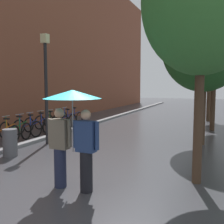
{
  "coord_description": "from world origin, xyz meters",
  "views": [
    {
      "loc": [
        3.36,
        -4.7,
        2.2
      ],
      "look_at": [
        0.22,
        3.1,
        1.35
      ],
      "focal_mm": 43.16,
      "sensor_mm": 36.0,
      "label": 1
    }
  ],
  "objects_px": {
    "parked_bicycle_6": "(65,119)",
    "litter_bin": "(10,143)",
    "parked_bicycle_3": "(38,125)",
    "street_tree_2": "(215,44)",
    "street_tree_0": "(202,2)",
    "parked_bicycle_4": "(47,123)",
    "parked_bicycle_5": "(57,121)",
    "street_lamp_post": "(46,80)",
    "street_tree_1": "(204,46)",
    "parked_bicycle_2": "(27,128)",
    "couple_under_umbrella": "(73,122)",
    "parked_bicycle_1": "(15,130)",
    "street_tree_3": "(211,50)",
    "parked_bicycle_7": "(71,118)",
    "parked_bicycle_0": "(2,133)"
  },
  "relations": [
    {
      "from": "parked_bicycle_2",
      "to": "couple_under_umbrella",
      "type": "bearing_deg",
      "value": -42.47
    },
    {
      "from": "street_tree_3",
      "to": "parked_bicycle_3",
      "type": "bearing_deg",
      "value": -134.02
    },
    {
      "from": "street_tree_0",
      "to": "street_lamp_post",
      "type": "height_order",
      "value": "street_tree_0"
    },
    {
      "from": "parked_bicycle_6",
      "to": "litter_bin",
      "type": "xyz_separation_m",
      "value": [
        1.65,
        -5.79,
        0.05
      ]
    },
    {
      "from": "parked_bicycle_6",
      "to": "street_lamp_post",
      "type": "height_order",
      "value": "street_lamp_post"
    },
    {
      "from": "parked_bicycle_3",
      "to": "litter_bin",
      "type": "bearing_deg",
      "value": -64.51
    },
    {
      "from": "street_tree_0",
      "to": "parked_bicycle_1",
      "type": "bearing_deg",
      "value": 161.91
    },
    {
      "from": "street_tree_2",
      "to": "parked_bicycle_5",
      "type": "distance_m",
      "value": 8.53
    },
    {
      "from": "street_tree_2",
      "to": "street_lamp_post",
      "type": "height_order",
      "value": "street_tree_2"
    },
    {
      "from": "street_tree_3",
      "to": "parked_bicycle_3",
      "type": "xyz_separation_m",
      "value": [
        -7.06,
        -7.31,
        -3.87
      ]
    },
    {
      "from": "parked_bicycle_4",
      "to": "parked_bicycle_0",
      "type": "bearing_deg",
      "value": -88.15
    },
    {
      "from": "street_tree_3",
      "to": "parked_bicycle_1",
      "type": "bearing_deg",
      "value": -128.68
    },
    {
      "from": "parked_bicycle_3",
      "to": "parked_bicycle_6",
      "type": "distance_m",
      "value": 2.15
    },
    {
      "from": "parked_bicycle_2",
      "to": "street_lamp_post",
      "type": "bearing_deg",
      "value": -28.68
    },
    {
      "from": "parked_bicycle_3",
      "to": "parked_bicycle_5",
      "type": "bearing_deg",
      "value": 86.6
    },
    {
      "from": "parked_bicycle_2",
      "to": "street_tree_3",
      "type": "bearing_deg",
      "value": 49.23
    },
    {
      "from": "street_tree_0",
      "to": "parked_bicycle_7",
      "type": "xyz_separation_m",
      "value": [
        -7.28,
        6.85,
        -3.56
      ]
    },
    {
      "from": "parked_bicycle_4",
      "to": "street_lamp_post",
      "type": "bearing_deg",
      "value": -54.68
    },
    {
      "from": "street_tree_3",
      "to": "couple_under_umbrella",
      "type": "bearing_deg",
      "value": -99.9
    },
    {
      "from": "parked_bicycle_2",
      "to": "parked_bicycle_5",
      "type": "relative_size",
      "value": 1.0
    },
    {
      "from": "street_tree_3",
      "to": "parked_bicycle_6",
      "type": "distance_m",
      "value": 9.49
    },
    {
      "from": "street_tree_0",
      "to": "street_lamp_post",
      "type": "xyz_separation_m",
      "value": [
        -5.53,
        2.13,
        -1.57
      ]
    },
    {
      "from": "street_tree_0",
      "to": "street_tree_2",
      "type": "relative_size",
      "value": 0.94
    },
    {
      "from": "parked_bicycle_3",
      "to": "street_lamp_post",
      "type": "bearing_deg",
      "value": -44.72
    },
    {
      "from": "street_tree_0",
      "to": "street_tree_1",
      "type": "relative_size",
      "value": 1.05
    },
    {
      "from": "street_tree_3",
      "to": "couple_under_umbrella",
      "type": "distance_m",
      "value": 13.01
    },
    {
      "from": "street_tree_2",
      "to": "parked_bicycle_4",
      "type": "relative_size",
      "value": 5.05
    },
    {
      "from": "parked_bicycle_7",
      "to": "parked_bicycle_4",
      "type": "bearing_deg",
      "value": -90.84
    },
    {
      "from": "parked_bicycle_1",
      "to": "parked_bicycle_3",
      "type": "bearing_deg",
      "value": 90.84
    },
    {
      "from": "parked_bicycle_1",
      "to": "parked_bicycle_4",
      "type": "distance_m",
      "value": 2.28
    },
    {
      "from": "parked_bicycle_7",
      "to": "parked_bicycle_0",
      "type": "bearing_deg",
      "value": -89.29
    },
    {
      "from": "couple_under_umbrella",
      "to": "street_lamp_post",
      "type": "xyz_separation_m",
      "value": [
        -3.14,
        3.49,
        0.93
      ]
    },
    {
      "from": "street_tree_0",
      "to": "parked_bicycle_3",
      "type": "height_order",
      "value": "street_tree_0"
    },
    {
      "from": "parked_bicycle_6",
      "to": "parked_bicycle_4",
      "type": "bearing_deg",
      "value": -95.56
    },
    {
      "from": "street_tree_0",
      "to": "parked_bicycle_6",
      "type": "height_order",
      "value": "street_tree_0"
    },
    {
      "from": "street_tree_0",
      "to": "parked_bicycle_4",
      "type": "bearing_deg",
      "value": 147.57
    },
    {
      "from": "parked_bicycle_2",
      "to": "parked_bicycle_4",
      "type": "xyz_separation_m",
      "value": [
        -0.11,
        1.6,
        0.0
      ]
    },
    {
      "from": "parked_bicycle_5",
      "to": "parked_bicycle_6",
      "type": "xyz_separation_m",
      "value": [
        0.01,
        0.76,
        0.0
      ]
    },
    {
      "from": "street_tree_3",
      "to": "parked_bicycle_7",
      "type": "xyz_separation_m",
      "value": [
        -7.07,
        -4.31,
        -3.87
      ]
    },
    {
      "from": "parked_bicycle_2",
      "to": "parked_bicycle_4",
      "type": "height_order",
      "value": "same"
    },
    {
      "from": "street_lamp_post",
      "to": "litter_bin",
      "type": "distance_m",
      "value": 2.73
    },
    {
      "from": "street_tree_2",
      "to": "street_tree_0",
      "type": "bearing_deg",
      "value": -90.84
    },
    {
      "from": "parked_bicycle_2",
      "to": "litter_bin",
      "type": "distance_m",
      "value": 3.29
    },
    {
      "from": "parked_bicycle_1",
      "to": "parked_bicycle_4",
      "type": "height_order",
      "value": "same"
    },
    {
      "from": "parked_bicycle_2",
      "to": "parked_bicycle_7",
      "type": "relative_size",
      "value": 1.06
    },
    {
      "from": "parked_bicycle_3",
      "to": "street_tree_2",
      "type": "bearing_deg",
      "value": 26.78
    },
    {
      "from": "street_tree_1",
      "to": "parked_bicycle_6",
      "type": "xyz_separation_m",
      "value": [
        -6.98,
        1.82,
        -3.2
      ]
    },
    {
      "from": "street_tree_1",
      "to": "litter_bin",
      "type": "xyz_separation_m",
      "value": [
        -5.34,
        -3.97,
        -3.16
      ]
    },
    {
      "from": "litter_bin",
      "to": "parked_bicycle_2",
      "type": "bearing_deg",
      "value": 120.5
    },
    {
      "from": "street_tree_0",
      "to": "parked_bicycle_2",
      "type": "bearing_deg",
      "value": 157.06
    }
  ]
}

